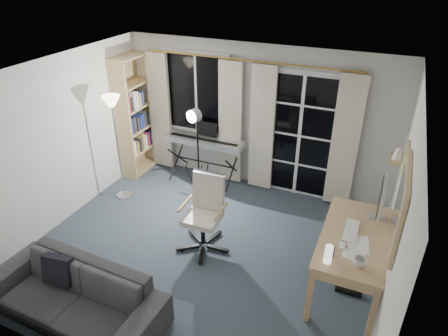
{
  "coord_description": "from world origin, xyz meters",
  "views": [
    {
      "loc": [
        1.96,
        -3.77,
        3.62
      ],
      "look_at": [
        0.15,
        0.35,
        1.15
      ],
      "focal_mm": 32.0,
      "sensor_mm": 36.0,
      "label": 1
    }
  ],
  "objects_px": {
    "torchiere_lamp": "(113,118)",
    "bookshelf": "(136,117)",
    "studio_light": "(195,127)",
    "sofa": "(72,289)",
    "desk": "(354,242)",
    "keyboard_piano": "(204,142)",
    "monitor": "(382,197)",
    "office_chair": "(206,206)",
    "mug": "(359,261)"
  },
  "relations": [
    {
      "from": "studio_light",
      "to": "monitor",
      "type": "relative_size",
      "value": 2.81
    },
    {
      "from": "monitor",
      "to": "office_chair",
      "type": "bearing_deg",
      "value": -170.25
    },
    {
      "from": "monitor",
      "to": "torchiere_lamp",
      "type": "bearing_deg",
      "value": 177.31
    },
    {
      "from": "keyboard_piano",
      "to": "office_chair",
      "type": "height_order",
      "value": "keyboard_piano"
    },
    {
      "from": "mug",
      "to": "sofa",
      "type": "bearing_deg",
      "value": -157.48
    },
    {
      "from": "torchiere_lamp",
      "to": "keyboard_piano",
      "type": "bearing_deg",
      "value": 43.86
    },
    {
      "from": "torchiere_lamp",
      "to": "sofa",
      "type": "distance_m",
      "value": 2.67
    },
    {
      "from": "desk",
      "to": "mug",
      "type": "height_order",
      "value": "mug"
    },
    {
      "from": "studio_light",
      "to": "office_chair",
      "type": "xyz_separation_m",
      "value": [
        0.64,
        -0.98,
        -0.65
      ]
    },
    {
      "from": "desk",
      "to": "monitor",
      "type": "relative_size",
      "value": 2.6
    },
    {
      "from": "torchiere_lamp",
      "to": "office_chair",
      "type": "bearing_deg",
      "value": -16.62
    },
    {
      "from": "studio_light",
      "to": "office_chair",
      "type": "distance_m",
      "value": 1.34
    },
    {
      "from": "desk",
      "to": "keyboard_piano",
      "type": "bearing_deg",
      "value": 148.87
    },
    {
      "from": "torchiere_lamp",
      "to": "monitor",
      "type": "xyz_separation_m",
      "value": [
        3.9,
        -0.16,
        -0.32
      ]
    },
    {
      "from": "torchiere_lamp",
      "to": "bookshelf",
      "type": "bearing_deg",
      "value": 107.41
    },
    {
      "from": "desk",
      "to": "monitor",
      "type": "distance_m",
      "value": 0.63
    },
    {
      "from": "keyboard_piano",
      "to": "studio_light",
      "type": "bearing_deg",
      "value": -77.89
    },
    {
      "from": "mug",
      "to": "bookshelf",
      "type": "bearing_deg",
      "value": 153.15
    },
    {
      "from": "keyboard_piano",
      "to": "desk",
      "type": "height_order",
      "value": "keyboard_piano"
    },
    {
      "from": "bookshelf",
      "to": "monitor",
      "type": "bearing_deg",
      "value": -15.55
    },
    {
      "from": "torchiere_lamp",
      "to": "office_chair",
      "type": "distance_m",
      "value": 2.02
    },
    {
      "from": "torchiere_lamp",
      "to": "sofa",
      "type": "height_order",
      "value": "torchiere_lamp"
    },
    {
      "from": "monitor",
      "to": "studio_light",
      "type": "bearing_deg",
      "value": 167.18
    },
    {
      "from": "torchiere_lamp",
      "to": "desk",
      "type": "distance_m",
      "value": 3.82
    },
    {
      "from": "keyboard_piano",
      "to": "studio_light",
      "type": "relative_size",
      "value": 0.87
    },
    {
      "from": "bookshelf",
      "to": "torchiere_lamp",
      "type": "bearing_deg",
      "value": -73.1
    },
    {
      "from": "keyboard_piano",
      "to": "monitor",
      "type": "distance_m",
      "value": 3.11
    },
    {
      "from": "studio_light",
      "to": "desk",
      "type": "height_order",
      "value": "studio_light"
    },
    {
      "from": "monitor",
      "to": "sofa",
      "type": "bearing_deg",
      "value": -144.25
    },
    {
      "from": "office_chair",
      "to": "desk",
      "type": "height_order",
      "value": "office_chair"
    },
    {
      "from": "keyboard_piano",
      "to": "desk",
      "type": "bearing_deg",
      "value": -30.99
    },
    {
      "from": "office_chair",
      "to": "keyboard_piano",
      "type": "bearing_deg",
      "value": 114.1
    },
    {
      "from": "studio_light",
      "to": "monitor",
      "type": "height_order",
      "value": "studio_light"
    },
    {
      "from": "bookshelf",
      "to": "monitor",
      "type": "xyz_separation_m",
      "value": [
        4.2,
        -1.13,
        0.07
      ]
    },
    {
      "from": "torchiere_lamp",
      "to": "sofa",
      "type": "relative_size",
      "value": 0.84
    },
    {
      "from": "studio_light",
      "to": "sofa",
      "type": "height_order",
      "value": "studio_light"
    },
    {
      "from": "torchiere_lamp",
      "to": "office_chair",
      "type": "height_order",
      "value": "torchiere_lamp"
    },
    {
      "from": "bookshelf",
      "to": "keyboard_piano",
      "type": "xyz_separation_m",
      "value": [
        1.33,
        0.01,
        -0.25
      ]
    },
    {
      "from": "studio_light",
      "to": "monitor",
      "type": "bearing_deg",
      "value": 7.97
    },
    {
      "from": "office_chair",
      "to": "sofa",
      "type": "height_order",
      "value": "office_chair"
    },
    {
      "from": "monitor",
      "to": "bookshelf",
      "type": "bearing_deg",
      "value": 164.57
    },
    {
      "from": "desk",
      "to": "monitor",
      "type": "xyz_separation_m",
      "value": [
        0.2,
        0.45,
        0.39
      ]
    },
    {
      "from": "torchiere_lamp",
      "to": "keyboard_piano",
      "type": "distance_m",
      "value": 1.56
    },
    {
      "from": "bookshelf",
      "to": "studio_light",
      "type": "relative_size",
      "value": 1.34
    },
    {
      "from": "bookshelf",
      "to": "sofa",
      "type": "height_order",
      "value": "bookshelf"
    },
    {
      "from": "torchiere_lamp",
      "to": "monitor",
      "type": "bearing_deg",
      "value": -2.29
    },
    {
      "from": "torchiere_lamp",
      "to": "mug",
      "type": "bearing_deg",
      "value": -16.22
    },
    {
      "from": "bookshelf",
      "to": "studio_light",
      "type": "xyz_separation_m",
      "value": [
        1.45,
        -0.52,
        0.26
      ]
    },
    {
      "from": "bookshelf",
      "to": "sofa",
      "type": "bearing_deg",
      "value": -68.26
    },
    {
      "from": "bookshelf",
      "to": "office_chair",
      "type": "xyz_separation_m",
      "value": [
        2.09,
        -1.51,
        -0.39
      ]
    }
  ]
}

